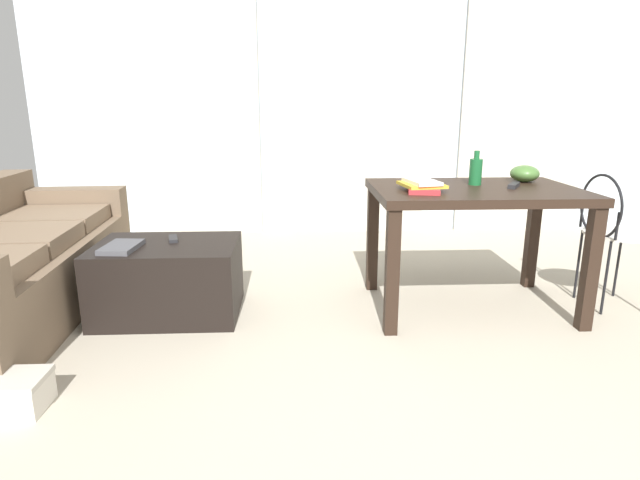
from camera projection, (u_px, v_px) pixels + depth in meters
name	position (u px, v px, depth m)	size (l,w,h in m)	color
ground_plane	(401.00, 314.00, 3.13)	(8.52, 8.52, 0.00)	#B2A893
wall_back	(360.00, 93.00, 4.90)	(6.09, 0.10, 2.61)	silver
curtains	(361.00, 107.00, 4.85)	(4.33, 0.03, 2.36)	beige
couch	(0.00, 267.00, 3.05)	(0.97, 2.12, 0.74)	brown
coffee_table	(169.00, 279.00, 3.08)	(0.82, 0.59, 0.43)	black
craft_table	(474.00, 205.00, 3.07)	(1.19, 0.81, 0.75)	black
wire_chair	(609.00, 224.00, 3.13)	(0.39, 0.40, 0.82)	silver
bottle_near	(476.00, 171.00, 3.12)	(0.08, 0.08, 0.20)	#195B2D
bowl	(525.00, 174.00, 3.25)	(0.18, 0.18, 0.10)	#477033
book_stack	(422.00, 186.00, 2.92)	(0.25, 0.31, 0.06)	red
tv_remote_on_table	(514.00, 185.00, 3.04)	(0.04, 0.16, 0.02)	#232326
scissors	(427.00, 180.00, 3.30)	(0.10, 0.06, 0.00)	#9EA0A5
tv_remote_primary	(173.00, 239.00, 3.11)	(0.05, 0.15, 0.02)	#232326
magazine	(121.00, 247.00, 2.91)	(0.17, 0.27, 0.03)	#4C4C51
shoebox	(5.00, 393.00, 2.13)	(0.33, 0.21, 0.15)	beige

